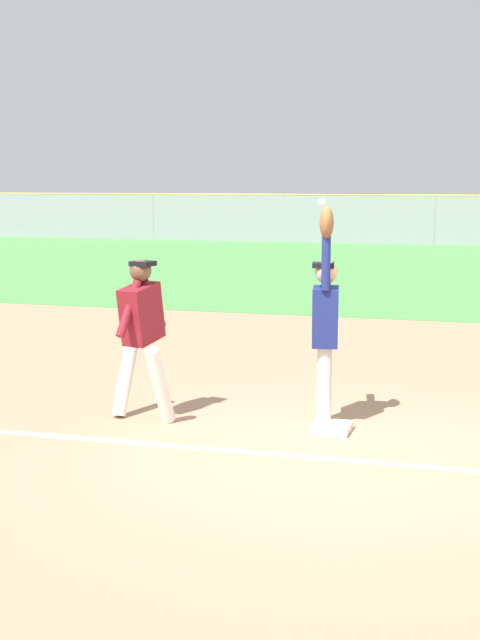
{
  "coord_description": "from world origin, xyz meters",
  "views": [
    {
      "loc": [
        1.27,
        -7.7,
        2.54
      ],
      "look_at": [
        -1.06,
        0.95,
        1.05
      ],
      "focal_mm": 47.48,
      "sensor_mm": 36.0,
      "label": 1
    }
  ],
  "objects_px": {
    "first_base": "(332,427)",
    "parked_car_blue": "(441,224)",
    "fielder": "(325,320)",
    "parked_car_tan": "(209,221)",
    "parked_car_silver": "(327,222)",
    "runner": "(142,328)",
    "baseball": "(322,202)"
  },
  "relations": [
    {
      "from": "first_base",
      "to": "parked_car_blue",
      "type": "height_order",
      "value": "parked_car_blue"
    },
    {
      "from": "fielder",
      "to": "parked_car_tan",
      "type": "height_order",
      "value": "fielder"
    },
    {
      "from": "parked_car_tan",
      "to": "parked_car_silver",
      "type": "xyz_separation_m",
      "value": [
        5.36,
        0.35,
        0.0
      ]
    },
    {
      "from": "runner",
      "to": "parked_car_silver",
      "type": "distance_m",
      "value": 29.12
    },
    {
      "from": "first_base",
      "to": "runner",
      "type": "distance_m",
      "value": 2.23
    },
    {
      "from": "first_base",
      "to": "parked_car_silver",
      "type": "xyz_separation_m",
      "value": [
        -4.76,
        28.88,
        0.63
      ]
    },
    {
      "from": "parked_car_tan",
      "to": "parked_car_blue",
      "type": "xyz_separation_m",
      "value": [
        10.26,
        0.05,
        0.0
      ]
    },
    {
      "from": "first_base",
      "to": "parked_car_tan",
      "type": "bearing_deg",
      "value": 109.53
    },
    {
      "from": "fielder",
      "to": "parked_car_tan",
      "type": "distance_m",
      "value": 30.05
    },
    {
      "from": "parked_car_tan",
      "to": "fielder",
      "type": "bearing_deg",
      "value": -65.13
    },
    {
      "from": "runner",
      "to": "baseball",
      "type": "distance_m",
      "value": 2.29
    },
    {
      "from": "first_base",
      "to": "parked_car_tan",
      "type": "distance_m",
      "value": 30.28
    },
    {
      "from": "parked_car_tan",
      "to": "parked_car_blue",
      "type": "bearing_deg",
      "value": 5.71
    },
    {
      "from": "parked_car_tan",
      "to": "parked_car_blue",
      "type": "relative_size",
      "value": 1.01
    },
    {
      "from": "first_base",
      "to": "parked_car_tan",
      "type": "relative_size",
      "value": 0.08
    },
    {
      "from": "fielder",
      "to": "runner",
      "type": "bearing_deg",
      "value": 0.99
    },
    {
      "from": "baseball",
      "to": "parked_car_silver",
      "type": "distance_m",
      "value": 29.25
    },
    {
      "from": "parked_car_blue",
      "to": "first_base",
      "type": "bearing_deg",
      "value": -87.06
    },
    {
      "from": "parked_car_silver",
      "to": "fielder",
      "type": "bearing_deg",
      "value": -84.89
    },
    {
      "from": "parked_car_tan",
      "to": "parked_car_silver",
      "type": "distance_m",
      "value": 5.37
    },
    {
      "from": "baseball",
      "to": "runner",
      "type": "bearing_deg",
      "value": -175.49
    },
    {
      "from": "first_base",
      "to": "parked_car_blue",
      "type": "xyz_separation_m",
      "value": [
        0.14,
        28.58,
        0.63
      ]
    },
    {
      "from": "runner",
      "to": "parked_car_silver",
      "type": "xyz_separation_m",
      "value": [
        -2.75,
        28.99,
        -0.32
      ]
    },
    {
      "from": "parked_car_silver",
      "to": "parked_car_blue",
      "type": "xyz_separation_m",
      "value": [
        4.9,
        -0.3,
        0.0
      ]
    },
    {
      "from": "baseball",
      "to": "parked_car_silver",
      "type": "xyz_separation_m",
      "value": [
        -4.61,
        28.84,
        -1.65
      ]
    },
    {
      "from": "parked_car_silver",
      "to": "baseball",
      "type": "bearing_deg",
      "value": -85.0
    },
    {
      "from": "runner",
      "to": "parked_car_silver",
      "type": "bearing_deg",
      "value": 109.11
    },
    {
      "from": "parked_car_silver",
      "to": "runner",
      "type": "bearing_deg",
      "value": -88.67
    },
    {
      "from": "first_base",
      "to": "parked_car_silver",
      "type": "relative_size",
      "value": 0.08
    },
    {
      "from": "parked_car_blue",
      "to": "fielder",
      "type": "bearing_deg",
      "value": -87.3
    },
    {
      "from": "baseball",
      "to": "fielder",
      "type": "bearing_deg",
      "value": 79.37
    },
    {
      "from": "parked_car_blue",
      "to": "parked_car_silver",
      "type": "bearing_deg",
      "value": 179.76
    }
  ]
}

